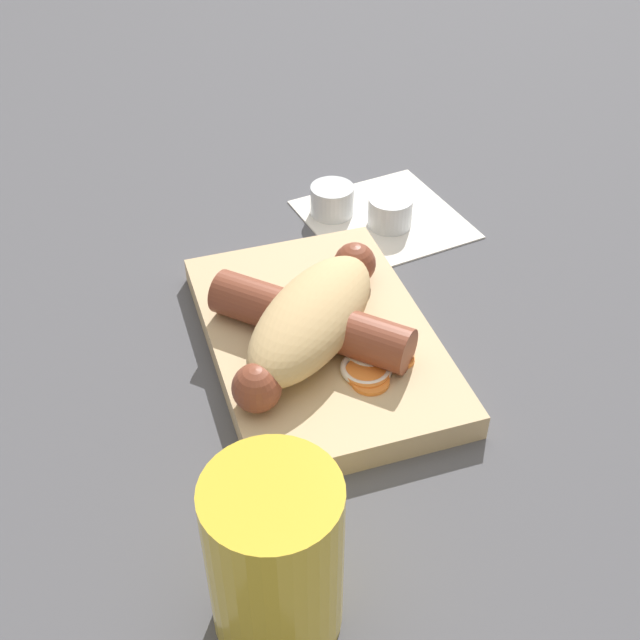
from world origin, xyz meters
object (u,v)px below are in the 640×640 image
(condiment_cup_near, at_px, (390,214))
(drink_glass, at_px, (275,559))
(bread_roll, at_px, (312,318))
(food_tray, at_px, (320,340))
(condiment_cup_far, at_px, (332,202))
(sausage, at_px, (310,320))

(condiment_cup_near, relative_size, drink_glass, 0.36)
(bread_roll, xyz_separation_m, drink_glass, (-0.19, 0.08, 0.01))
(bread_roll, height_order, condiment_cup_near, bread_roll)
(food_tray, xyz_separation_m, condiment_cup_far, (0.18, -0.07, 0.00))
(bread_roll, distance_m, condiment_cup_near, 0.20)
(condiment_cup_near, bearing_deg, food_tray, 141.43)
(condiment_cup_near, xyz_separation_m, drink_glass, (-0.35, 0.21, 0.04))
(condiment_cup_far, bearing_deg, drink_glass, 157.23)
(condiment_cup_near, distance_m, condiment_cup_far, 0.06)
(bread_roll, bearing_deg, condiment_cup_far, -22.78)
(food_tray, distance_m, condiment_cup_near, 0.19)
(food_tray, bearing_deg, condiment_cup_near, -38.57)
(bread_roll, relative_size, drink_glass, 1.36)
(sausage, height_order, condiment_cup_far, sausage)
(condiment_cup_near, relative_size, condiment_cup_far, 1.00)
(bread_roll, xyz_separation_m, condiment_cup_near, (0.16, -0.13, -0.03))
(food_tray, relative_size, condiment_cup_far, 5.88)
(condiment_cup_near, bearing_deg, drink_glass, 149.38)
(bread_roll, relative_size, sausage, 1.05)
(food_tray, distance_m, sausage, 0.03)
(food_tray, height_order, condiment_cup_far, condiment_cup_far)
(bread_roll, bearing_deg, condiment_cup_near, -38.80)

